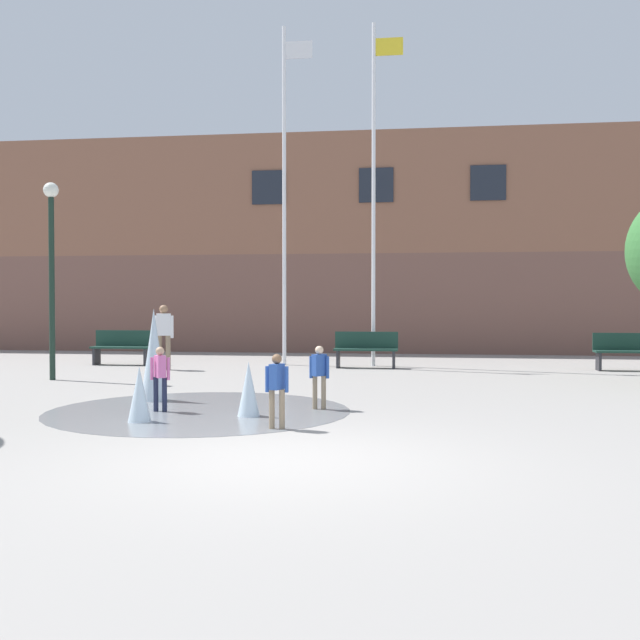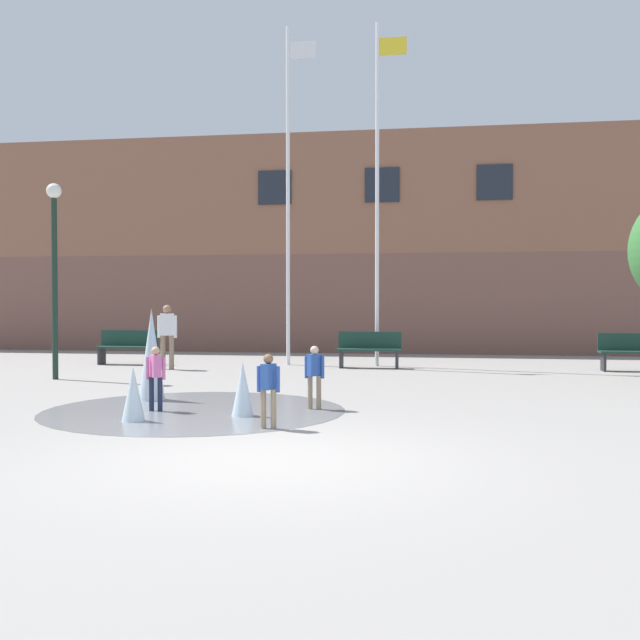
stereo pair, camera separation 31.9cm
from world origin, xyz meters
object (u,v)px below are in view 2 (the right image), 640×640
at_px(flagpole_left, 289,187).
at_px(flagpole_right, 378,185).
at_px(child_running, 268,385).
at_px(child_in_fountain, 314,372).
at_px(park_bench_under_left_flagpole, 128,346).
at_px(child_with_pink_shirt, 156,373).
at_px(lamp_post_left_lane, 54,253).
at_px(park_bench_under_right_flagpole, 633,351).
at_px(park_bench_center, 369,349).
at_px(adult_watching, 167,332).

xyz_separation_m(flagpole_left, flagpole_right, (2.35, 0.00, -0.01)).
distance_m(child_running, child_in_fountain, 1.87).
distance_m(park_bench_under_left_flagpole, child_with_pink_shirt, 8.88).
bearing_deg(child_in_fountain, lamp_post_left_lane, -74.33).
bearing_deg(park_bench_under_right_flagpole, park_bench_center, -179.15).
xyz_separation_m(park_bench_under_left_flagpole, park_bench_center, (6.44, -0.03, 0.00)).
bearing_deg(flagpole_right, park_bench_under_left_flagpole, -175.01).
bearing_deg(park_bench_center, flagpole_right, 74.35).
height_order(adult_watching, flagpole_right, flagpole_right).
relative_size(child_running, flagpole_left, 0.11).
height_order(child_with_pink_shirt, lamp_post_left_lane, lamp_post_left_lane).
relative_size(flagpole_right, lamp_post_left_lane, 2.11).
height_order(child_in_fountain, flagpole_right, flagpole_right).
distance_m(park_bench_center, child_in_fountain, 7.37).
height_order(child_with_pink_shirt, flagpole_right, flagpole_right).
relative_size(adult_watching, lamp_post_left_lane, 0.38).
bearing_deg(flagpole_right, lamp_post_left_lane, -146.09).
bearing_deg(lamp_post_left_lane, park_bench_center, 30.78).
bearing_deg(child_running, adult_watching, 48.57).
relative_size(adult_watching, child_with_pink_shirt, 1.61).
xyz_separation_m(park_bench_under_left_flagpole, child_with_pink_shirt, (3.91, -7.97, 0.10)).
bearing_deg(adult_watching, lamp_post_left_lane, 38.92).
height_order(park_bench_under_right_flagpole, child_running, child_running).
xyz_separation_m(park_bench_center, park_bench_under_right_flagpole, (6.34, 0.09, 0.00)).
relative_size(child_with_pink_shirt, lamp_post_left_lane, 0.23).
height_order(park_bench_under_left_flagpole, adult_watching, adult_watching).
bearing_deg(lamp_post_left_lane, park_bench_under_left_flagpole, 90.49).
distance_m(park_bench_under_left_flagpole, child_in_fountain, 9.70).
bearing_deg(child_in_fountain, child_running, 35.92).
bearing_deg(park_bench_center, adult_watching, -166.34).
distance_m(child_in_fountain, flagpole_left, 9.19).
bearing_deg(child_with_pink_shirt, park_bench_under_right_flagpole, 94.51).
height_order(child_with_pink_shirt, flagpole_left, flagpole_left).
relative_size(park_bench_under_left_flagpole, lamp_post_left_lane, 0.38).
height_order(child_in_fountain, lamp_post_left_lane, lamp_post_left_lane).
height_order(adult_watching, child_with_pink_shirt, adult_watching).
bearing_deg(child_in_fountain, flagpole_right, -137.14).
bearing_deg(adult_watching, park_bench_under_right_flagpole, 165.58).
distance_m(park_bench_under_left_flagpole, park_bench_center, 6.44).
bearing_deg(flagpole_right, adult_watching, -160.47).
distance_m(child_in_fountain, lamp_post_left_lane, 7.49).
height_order(child_running, flagpole_left, flagpole_left).
height_order(park_bench_under_left_flagpole, park_bench_under_right_flagpole, same).
distance_m(child_with_pink_shirt, child_running, 2.42).
xyz_separation_m(adult_watching, child_running, (4.40, -8.03, -0.35)).
relative_size(park_bench_under_right_flagpole, child_with_pink_shirt, 1.62).
bearing_deg(park_bench_under_right_flagpole, child_with_pink_shirt, -137.85).
relative_size(adult_watching, child_running, 1.61).
bearing_deg(lamp_post_left_lane, adult_watching, 59.85).
relative_size(park_bench_under_left_flagpole, flagpole_right, 0.18).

